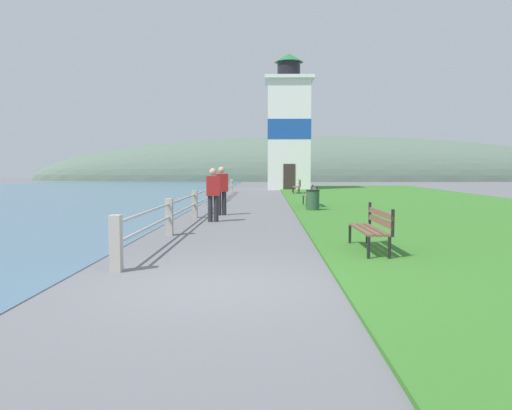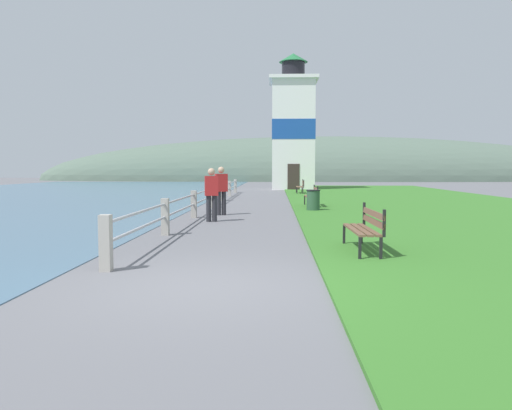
% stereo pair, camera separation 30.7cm
% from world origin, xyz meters
% --- Properties ---
extents(ground_plane, '(160.00, 160.00, 0.00)m').
position_xyz_m(ground_plane, '(0.00, 0.00, 0.00)').
color(ground_plane, slate).
extents(grass_verge, '(12.00, 47.93, 0.06)m').
position_xyz_m(grass_verge, '(7.78, 15.98, 0.03)').
color(grass_verge, '#387528').
rests_on(grass_verge, ground_plane).
extents(seawall_railing, '(0.18, 26.34, 0.92)m').
position_xyz_m(seawall_railing, '(-1.68, 14.08, 0.54)').
color(seawall_railing, '#A8A399').
rests_on(seawall_railing, ground_plane).
extents(park_bench_near, '(0.50, 1.88, 0.94)m').
position_xyz_m(park_bench_near, '(2.82, 2.85, 0.54)').
color(park_bench_near, brown).
rests_on(park_bench_near, ground_plane).
extents(park_bench_midway, '(0.49, 1.75, 0.94)m').
position_xyz_m(park_bench_midway, '(2.64, 14.38, 0.54)').
color(park_bench_midway, brown).
rests_on(park_bench_midway, ground_plane).
extents(park_bench_far, '(0.50, 1.72, 0.94)m').
position_xyz_m(park_bench_far, '(2.73, 25.50, 0.54)').
color(park_bench_far, brown).
rests_on(park_bench_far, ground_plane).
extents(lighthouse, '(3.74, 3.74, 10.59)m').
position_xyz_m(lighthouse, '(2.45, 32.74, 4.75)').
color(lighthouse, white).
rests_on(lighthouse, ground_plane).
extents(person_strolling, '(0.44, 0.30, 1.67)m').
position_xyz_m(person_strolling, '(-0.92, 8.55, 0.90)').
color(person_strolling, '#28282D').
rests_on(person_strolling, ground_plane).
extents(person_by_railing, '(0.48, 0.38, 1.72)m').
position_xyz_m(person_by_railing, '(-0.86, 10.74, 0.93)').
color(person_by_railing, '#28282D').
rests_on(person_by_railing, ground_plane).
extents(trash_bin, '(0.54, 0.54, 0.84)m').
position_xyz_m(trash_bin, '(2.52, 12.31, 0.42)').
color(trash_bin, '#2D5138').
rests_on(trash_bin, ground_plane).
extents(distant_hillside, '(80.00, 16.00, 12.00)m').
position_xyz_m(distant_hillside, '(8.00, 61.95, 0.00)').
color(distant_hillside, '#566B5B').
rests_on(distant_hillside, ground_plane).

